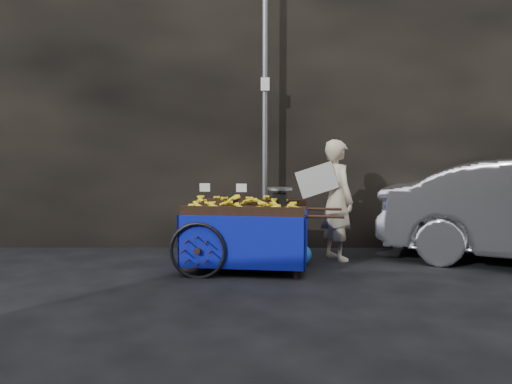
{
  "coord_description": "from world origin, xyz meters",
  "views": [
    {
      "loc": [
        0.19,
        -5.84,
        1.5
      ],
      "look_at": [
        0.17,
        0.5,
        0.94
      ],
      "focal_mm": 35.0,
      "sensor_mm": 36.0,
      "label": 1
    }
  ],
  "objects": [
    {
      "name": "banana_cart",
      "position": [
        0.01,
        0.27,
        0.68
      ],
      "size": [
        2.11,
        1.17,
        1.1
      ],
      "rotation": [
        0.0,
        0.0,
        -0.13
      ],
      "color": "black",
      "rests_on": "ground"
    },
    {
      "name": "street_pole",
      "position": [
        0.3,
        1.3,
        2.01
      ],
      "size": [
        0.12,
        0.1,
        4.0
      ],
      "color": "slate",
      "rests_on": "ground"
    },
    {
      "name": "vendor",
      "position": [
        1.25,
        0.81,
        0.81
      ],
      "size": [
        0.88,
        0.7,
        1.62
      ],
      "rotation": [
        0.0,
        0.0,
        2.04
      ],
      "color": "#BFAE8E",
      "rests_on": "ground"
    },
    {
      "name": "ground",
      "position": [
        0.0,
        0.0,
        0.0
      ],
      "size": [
        80.0,
        80.0,
        0.0
      ],
      "primitive_type": "plane",
      "color": "black",
      "rests_on": "ground"
    },
    {
      "name": "building_wall",
      "position": [
        0.39,
        2.6,
        2.5
      ],
      "size": [
        13.5,
        2.0,
        5.0
      ],
      "color": "black",
      "rests_on": "ground"
    },
    {
      "name": "plastic_bag",
      "position": [
        0.74,
        0.49,
        0.14
      ],
      "size": [
        0.3,
        0.24,
        0.27
      ],
      "primitive_type": "ellipsoid",
      "color": "blue",
      "rests_on": "ground"
    }
  ]
}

